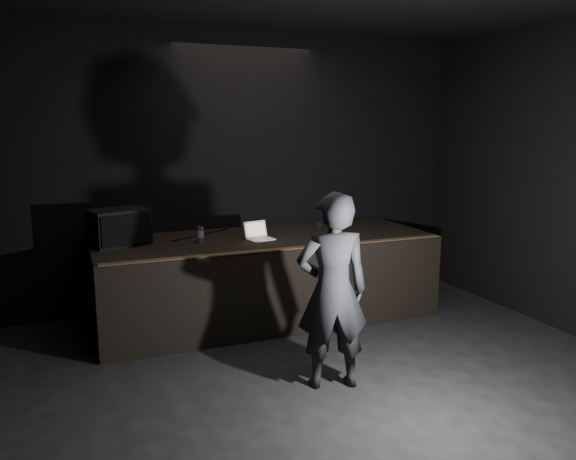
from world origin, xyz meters
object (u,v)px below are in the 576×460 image
(stage_riser, at_px, (266,277))
(beer_can, at_px, (200,235))
(person, at_px, (332,291))
(laptop, at_px, (258,235))
(stage_monitor, at_px, (119,227))

(stage_riser, bearing_deg, beer_can, -178.60)
(person, bearing_deg, stage_riser, -78.94)
(laptop, xyz_separation_m, person, (0.05, -1.88, -0.17))
(laptop, bearing_deg, stage_riser, 25.57)
(stage_monitor, bearing_deg, stage_riser, -22.73)
(stage_riser, distance_m, laptop, 0.57)
(stage_riser, height_order, laptop, laptop)
(stage_riser, distance_m, person, 2.01)
(stage_riser, xyz_separation_m, laptop, (-0.12, -0.09, 0.55))
(stage_riser, height_order, stage_monitor, stage_monitor)
(stage_monitor, distance_m, beer_can, 0.90)
(beer_can, bearing_deg, stage_monitor, 167.16)
(stage_monitor, bearing_deg, beer_can, -29.43)
(beer_can, relative_size, person, 0.10)
(stage_monitor, xyz_separation_m, beer_can, (0.87, -0.20, -0.11))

